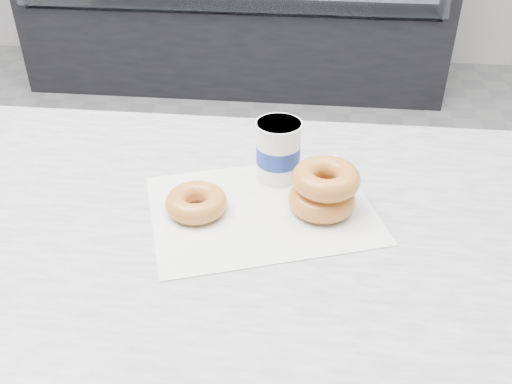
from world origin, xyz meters
TOP-DOWN VIEW (x-y plane):
  - ground at (0.00, 0.00)m, footprint 5.00×5.00m
  - wax_paper at (0.41, -0.53)m, footprint 0.41×0.36m
  - donut_single at (0.31, -0.55)m, footprint 0.12×0.12m
  - donut_stack at (0.50, -0.52)m, footprint 0.15×0.15m
  - coffee_cup at (0.43, -0.44)m, footprint 0.09×0.09m

SIDE VIEW (x-z plane):
  - ground at x=0.00m, z-range 0.00..0.00m
  - wax_paper at x=0.41m, z-range 0.90..0.90m
  - donut_single at x=0.31m, z-range 0.90..0.94m
  - donut_stack at x=0.50m, z-range 0.90..0.97m
  - coffee_cup at x=0.43m, z-range 0.90..1.00m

